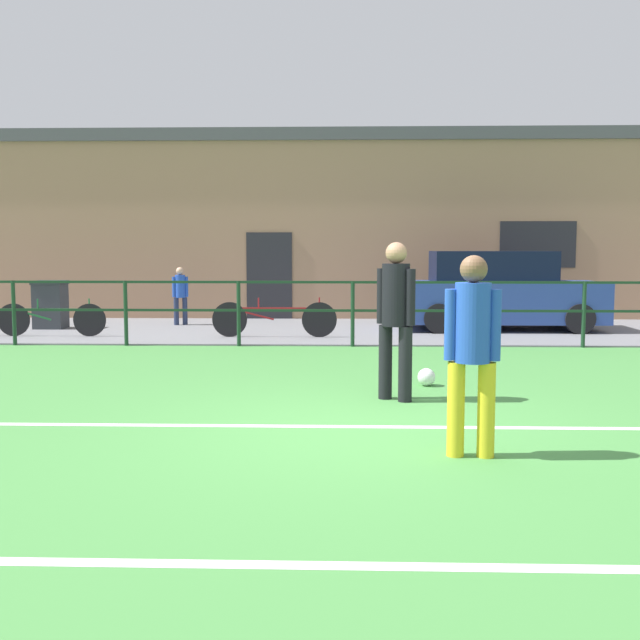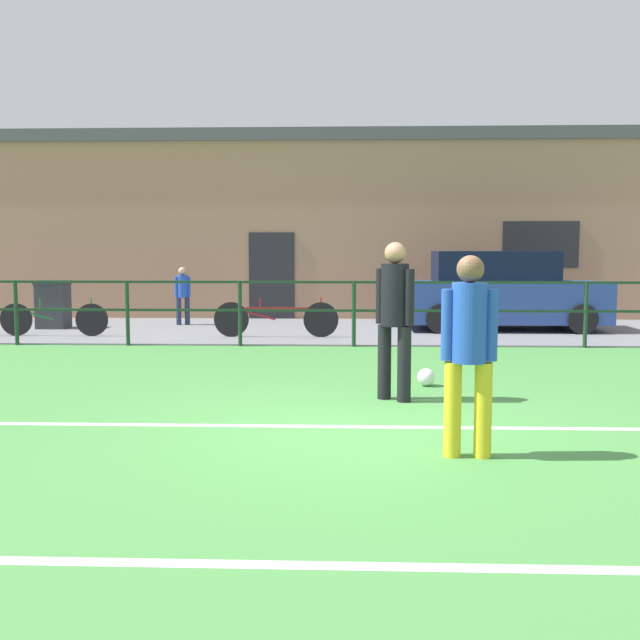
# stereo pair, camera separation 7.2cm
# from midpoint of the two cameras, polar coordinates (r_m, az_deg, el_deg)

# --- Properties ---
(ground) EXTENTS (60.00, 44.00, 0.04)m
(ground) POSITION_cam_midpoint_polar(r_m,az_deg,el_deg) (7.17, 3.23, -8.47)
(ground) COLOR #478C42
(field_line_touchline) EXTENTS (36.00, 0.11, 0.00)m
(field_line_touchline) POSITION_cam_midpoint_polar(r_m,az_deg,el_deg) (7.24, 3.22, -8.15)
(field_line_touchline) COLOR white
(field_line_touchline) RESTS_ON ground
(field_line_hash) EXTENTS (36.00, 0.11, 0.00)m
(field_line_hash) POSITION_cam_midpoint_polar(r_m,az_deg,el_deg) (4.24, 4.03, -18.28)
(field_line_hash) COLOR white
(field_line_hash) RESTS_ON ground
(pavement_strip) EXTENTS (48.00, 5.00, 0.02)m
(pavement_strip) POSITION_cam_midpoint_polar(r_m,az_deg,el_deg) (15.55, 2.67, -0.80)
(pavement_strip) COLOR slate
(pavement_strip) RESTS_ON ground
(perimeter_fence) EXTENTS (36.07, 0.07, 1.15)m
(perimeter_fence) POSITION_cam_midpoint_polar(r_m,az_deg,el_deg) (13.00, 2.77, 1.23)
(perimeter_fence) COLOR #193823
(perimeter_fence) RESTS_ON ground
(clubhouse_facade) EXTENTS (28.00, 2.56, 4.58)m
(clubhouse_facade) POSITION_cam_midpoint_polar(r_m,az_deg,el_deg) (19.17, 2.61, 7.23)
(clubhouse_facade) COLOR #A37A5B
(clubhouse_facade) RESTS_ON ground
(player_goalkeeper) EXTENTS (0.41, 0.33, 1.78)m
(player_goalkeeper) POSITION_cam_midpoint_polar(r_m,az_deg,el_deg) (8.37, 5.98, 0.68)
(player_goalkeeper) COLOR black
(player_goalkeeper) RESTS_ON ground
(player_striker) EXTENTS (0.45, 0.29, 1.66)m
(player_striker) POSITION_cam_midpoint_polar(r_m,az_deg,el_deg) (6.18, 11.66, -1.77)
(player_striker) COLOR gold
(player_striker) RESTS_ON ground
(soccer_ball_match) EXTENTS (0.22, 0.22, 0.22)m
(soccer_ball_match) POSITION_cam_midpoint_polar(r_m,az_deg,el_deg) (9.41, 8.34, -4.35)
(soccer_ball_match) COLOR white
(soccer_ball_match) RESTS_ON ground
(spectator_child) EXTENTS (0.34, 0.22, 1.28)m
(spectator_child) POSITION_cam_midpoint_polar(r_m,az_deg,el_deg) (16.82, -10.35, 2.12)
(spectator_child) COLOR #232D4C
(spectator_child) RESTS_ON pavement_strip
(parked_car_red) EXTENTS (4.11, 1.79, 1.64)m
(parked_car_red) POSITION_cam_midpoint_polar(r_m,az_deg,el_deg) (16.04, 13.78, 2.05)
(parked_car_red) COLOR #28428E
(parked_car_red) RESTS_ON pavement_strip
(bicycle_parked_0) EXTENTS (2.39, 0.04, 0.76)m
(bicycle_parked_0) POSITION_cam_midpoint_polar(r_m,az_deg,el_deg) (14.29, -3.26, 0.09)
(bicycle_parked_0) COLOR black
(bicycle_parked_0) RESTS_ON pavement_strip
(bicycle_parked_1) EXTENTS (2.12, 0.04, 0.73)m
(bicycle_parked_1) POSITION_cam_midpoint_polar(r_m,az_deg,el_deg) (15.32, -19.58, 0.07)
(bicycle_parked_1) COLOR black
(bicycle_parked_1) RESTS_ON pavement_strip
(trash_bin_0) EXTENTS (0.65, 0.55, 1.02)m
(trash_bin_0) POSITION_cam_midpoint_polar(r_m,az_deg,el_deg) (16.82, -19.63, 1.15)
(trash_bin_0) COLOR #33383D
(trash_bin_0) RESTS_ON pavement_strip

